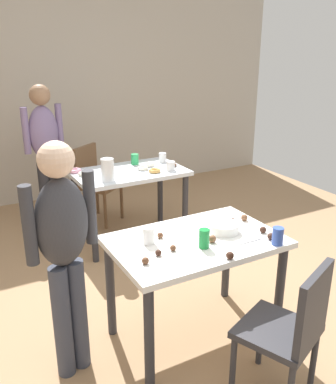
% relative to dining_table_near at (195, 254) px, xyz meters
% --- Properties ---
extents(ground_plane, '(6.40, 6.40, 0.00)m').
position_rel_dining_table_near_xyz_m(ground_plane, '(0.06, 0.15, -0.64)').
color(ground_plane, '#9E7A56').
extents(wall_back, '(6.40, 0.10, 2.60)m').
position_rel_dining_table_near_xyz_m(wall_back, '(0.06, 3.35, 0.66)').
color(wall_back, '#BCB2A3').
rests_on(wall_back, ground_plane).
extents(dining_table_near, '(1.10, 0.72, 0.75)m').
position_rel_dining_table_near_xyz_m(dining_table_near, '(0.00, 0.00, 0.00)').
color(dining_table_near, white).
rests_on(dining_table_near, ground_plane).
extents(dining_table_far, '(1.10, 0.67, 0.75)m').
position_rel_dining_table_near_xyz_m(dining_table_far, '(0.25, 1.63, -0.00)').
color(dining_table_far, silver).
rests_on(dining_table_far, ground_plane).
extents(chair_near_table, '(0.52, 0.52, 0.87)m').
position_rel_dining_table_near_xyz_m(chair_near_table, '(0.16, -0.73, -0.14)').
color(chair_near_table, '#2D2D33').
rests_on(chair_near_table, ground_plane).
extents(chair_far_table, '(0.56, 0.56, 0.87)m').
position_rel_dining_table_near_xyz_m(chair_far_table, '(0.11, 2.30, -0.14)').
color(chair_far_table, brown).
rests_on(chair_far_table, ground_plane).
extents(person_girl_near, '(0.45, 0.28, 1.47)m').
position_rel_dining_table_near_xyz_m(person_girl_near, '(-0.83, 0.09, 0.24)').
color(person_girl_near, '#383D4C').
rests_on(person_girl_near, ground_plane).
extents(person_adult_far, '(0.45, 0.27, 1.56)m').
position_rel_dining_table_near_xyz_m(person_adult_far, '(-0.39, 2.36, 0.30)').
color(person_adult_far, '#28282D').
rests_on(person_adult_far, ground_plane).
extents(mixing_bowl, '(0.20, 0.20, 0.06)m').
position_rel_dining_table_near_xyz_m(mixing_bowl, '(0.23, -0.00, 0.14)').
color(mixing_bowl, white).
rests_on(mixing_bowl, dining_table_near).
extents(soda_can, '(0.07, 0.07, 0.12)m').
position_rel_dining_table_near_xyz_m(soda_can, '(-0.02, -0.13, 0.17)').
color(soda_can, '#198438').
rests_on(soda_can, dining_table_near).
extents(fork_near, '(0.17, 0.02, 0.01)m').
position_rel_dining_table_near_xyz_m(fork_near, '(0.29, -0.20, 0.11)').
color(fork_near, silver).
rests_on(fork_near, dining_table_near).
extents(cup_near_0, '(0.08, 0.08, 0.11)m').
position_rel_dining_table_near_xyz_m(cup_near_0, '(-0.29, 0.09, 0.17)').
color(cup_near_0, white).
rests_on(cup_near_0, dining_table_near).
extents(cup_near_1, '(0.07, 0.07, 0.11)m').
position_rel_dining_table_near_xyz_m(cup_near_1, '(0.41, -0.31, 0.17)').
color(cup_near_1, '#3351B2').
rests_on(cup_near_1, dining_table_near).
extents(cake_ball_0, '(0.05, 0.05, 0.05)m').
position_rel_dining_table_near_xyz_m(cake_ball_0, '(0.42, -0.24, 0.13)').
color(cake_ball_0, '#3D2319').
rests_on(cake_ball_0, dining_table_near).
extents(cake_ball_1, '(0.05, 0.05, 0.05)m').
position_rel_dining_table_near_xyz_m(cake_ball_1, '(0.46, 0.08, 0.14)').
color(cake_ball_1, brown).
rests_on(cake_ball_1, dining_table_near).
extents(cake_ball_2, '(0.04, 0.04, 0.04)m').
position_rel_dining_table_near_xyz_m(cake_ball_2, '(-0.21, -0.07, 0.13)').
color(cake_ball_2, brown).
rests_on(cake_ball_2, dining_table_near).
extents(cake_ball_3, '(0.04, 0.04, 0.04)m').
position_rel_dining_table_near_xyz_m(cake_ball_3, '(-0.20, 0.12, 0.13)').
color(cake_ball_3, brown).
rests_on(cake_ball_3, dining_table_near).
extents(cake_ball_4, '(0.04, 0.04, 0.04)m').
position_rel_dining_table_near_xyz_m(cake_ball_4, '(-0.32, -0.09, 0.13)').
color(cake_ball_4, '#3D2319').
rests_on(cake_ball_4, dining_table_near).
extents(cake_ball_5, '(0.04, 0.04, 0.04)m').
position_rel_dining_table_near_xyz_m(cake_ball_5, '(-0.43, -0.14, 0.13)').
color(cake_ball_5, brown).
rests_on(cake_ball_5, dining_table_near).
extents(cake_ball_6, '(0.04, 0.04, 0.04)m').
position_rel_dining_table_near_xyz_m(cake_ball_6, '(0.44, -0.14, 0.13)').
color(cake_ball_6, '#3D2319').
rests_on(cake_ball_6, dining_table_near).
extents(cake_ball_7, '(0.05, 0.05, 0.05)m').
position_rel_dining_table_near_xyz_m(cake_ball_7, '(0.03, -0.33, 0.14)').
color(cake_ball_7, '#3D2319').
rests_on(cake_ball_7, dining_table_near).
extents(cake_ball_8, '(0.04, 0.04, 0.04)m').
position_rel_dining_table_near_xyz_m(cake_ball_8, '(0.35, 0.08, 0.13)').
color(cake_ball_8, '#3D2319').
rests_on(cake_ball_8, dining_table_near).
extents(cake_ball_9, '(0.05, 0.05, 0.05)m').
position_rel_dining_table_near_xyz_m(cake_ball_9, '(0.06, -0.10, 0.14)').
color(cake_ball_9, brown).
rests_on(cake_ball_9, dining_table_near).
extents(pitcher_far, '(0.12, 0.12, 0.21)m').
position_rel_dining_table_near_xyz_m(pitcher_far, '(-0.06, 1.42, 0.22)').
color(pitcher_far, white).
rests_on(pitcher_far, dining_table_far).
extents(cup_far_0, '(0.08, 0.08, 0.12)m').
position_rel_dining_table_near_xyz_m(cup_far_0, '(0.01, 1.61, 0.17)').
color(cup_far_0, '#3351B2').
rests_on(cup_far_0, dining_table_far).
extents(cup_far_1, '(0.08, 0.08, 0.10)m').
position_rel_dining_table_near_xyz_m(cup_far_1, '(0.70, 1.76, 0.16)').
color(cup_far_1, white).
rests_on(cup_far_1, dining_table_far).
extents(cup_far_2, '(0.08, 0.08, 0.11)m').
position_rel_dining_table_near_xyz_m(cup_far_2, '(0.40, 1.82, 0.17)').
color(cup_far_2, green).
rests_on(cup_far_2, dining_table_far).
extents(cup_far_3, '(0.09, 0.09, 0.09)m').
position_rel_dining_table_near_xyz_m(cup_far_3, '(0.62, 1.45, 0.16)').
color(cup_far_3, white).
rests_on(cup_far_3, dining_table_far).
extents(donut_far_0, '(0.12, 0.12, 0.04)m').
position_rel_dining_table_near_xyz_m(donut_far_0, '(-0.19, 1.68, 0.13)').
color(donut_far_0, white).
rests_on(donut_far_0, dining_table_far).
extents(donut_far_1, '(0.10, 0.10, 0.03)m').
position_rel_dining_table_near_xyz_m(donut_far_1, '(0.70, 1.56, 0.13)').
color(donut_far_1, brown).
rests_on(donut_far_1, dining_table_far).
extents(donut_far_2, '(0.12, 0.12, 0.04)m').
position_rel_dining_table_near_xyz_m(donut_far_2, '(0.50, 1.68, 0.13)').
color(donut_far_2, white).
rests_on(donut_far_2, dining_table_far).
extents(donut_far_3, '(0.11, 0.11, 0.03)m').
position_rel_dining_table_near_xyz_m(donut_far_3, '(0.38, 1.60, 0.13)').
color(donut_far_3, white).
rests_on(donut_far_3, dining_table_far).
extents(donut_far_4, '(0.13, 0.13, 0.04)m').
position_rel_dining_table_near_xyz_m(donut_far_4, '(-0.24, 1.83, 0.13)').
color(donut_far_4, pink).
rests_on(donut_far_4, dining_table_far).
extents(donut_far_5, '(0.12, 0.12, 0.03)m').
position_rel_dining_table_near_xyz_m(donut_far_5, '(0.45, 1.45, 0.13)').
color(donut_far_5, gold).
rests_on(donut_far_5, dining_table_far).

